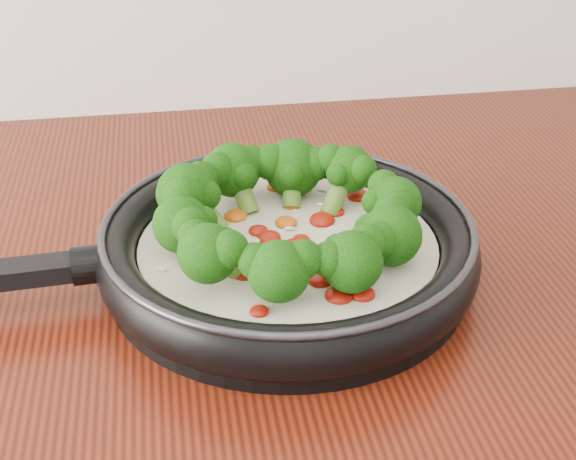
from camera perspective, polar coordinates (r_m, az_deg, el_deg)
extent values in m
cylinder|color=black|center=(0.75, 0.00, -2.86)|extent=(0.36, 0.36, 0.01)
torus|color=black|center=(0.74, 0.00, -1.17)|extent=(0.38, 0.38, 0.04)
torus|color=#2D2D33|center=(0.73, 0.00, 0.44)|extent=(0.37, 0.37, 0.01)
cylinder|color=black|center=(0.72, -13.97, -2.42)|extent=(0.03, 0.04, 0.03)
cylinder|color=beige|center=(0.74, 0.00, -1.67)|extent=(0.30, 0.30, 0.02)
ellipsoid|color=#981307|center=(0.74, -1.35, -0.55)|extent=(0.03, 0.03, 0.01)
ellipsoid|color=#981307|center=(0.64, -2.09, -5.86)|extent=(0.02, 0.02, 0.01)
ellipsoid|color=#CE530D|center=(0.78, -3.79, 1.00)|extent=(0.03, 0.03, 0.01)
ellipsoid|color=#981307|center=(0.79, 3.45, 1.31)|extent=(0.02, 0.02, 0.01)
ellipsoid|color=#981307|center=(0.68, 2.32, -3.58)|extent=(0.03, 0.03, 0.01)
ellipsoid|color=#CE530D|center=(0.83, -0.86, 3.12)|extent=(0.03, 0.03, 0.01)
ellipsoid|color=#981307|center=(0.72, 1.01, -1.54)|extent=(0.02, 0.02, 0.01)
ellipsoid|color=#981307|center=(0.77, 2.44, 0.66)|extent=(0.03, 0.03, 0.01)
ellipsoid|color=#CE530D|center=(0.80, 0.26, 1.74)|extent=(0.02, 0.02, 0.01)
ellipsoid|color=#981307|center=(0.72, 3.10, -1.51)|extent=(0.03, 0.03, 0.01)
ellipsoid|color=#981307|center=(0.69, -3.16, -3.04)|extent=(0.03, 0.03, 0.01)
ellipsoid|color=#CE530D|center=(0.75, 9.04, -0.84)|extent=(0.02, 0.02, 0.01)
ellipsoid|color=#981307|center=(0.77, 2.47, 0.72)|extent=(0.03, 0.03, 0.01)
ellipsoid|color=#981307|center=(0.67, 5.38, -4.61)|extent=(0.02, 0.02, 0.01)
ellipsoid|color=#CE530D|center=(0.73, 2.74, -1.40)|extent=(0.02, 0.02, 0.01)
ellipsoid|color=#981307|center=(0.66, 3.70, -4.73)|extent=(0.03, 0.03, 0.01)
ellipsoid|color=#981307|center=(0.75, -2.15, -0.06)|extent=(0.02, 0.02, 0.01)
ellipsoid|color=#CE530D|center=(0.67, -0.53, -4.01)|extent=(0.03, 0.03, 0.01)
ellipsoid|color=#981307|center=(0.74, 1.03, -0.90)|extent=(0.02, 0.02, 0.01)
ellipsoid|color=#981307|center=(0.74, 0.95, -0.71)|extent=(0.02, 0.02, 0.01)
ellipsoid|color=#CE530D|center=(0.77, -0.14, 0.51)|extent=(0.03, 0.03, 0.01)
ellipsoid|color=#981307|center=(0.82, 5.06, 2.45)|extent=(0.03, 0.03, 0.01)
ellipsoid|color=#981307|center=(0.73, 0.48, -1.17)|extent=(0.03, 0.03, 0.01)
ellipsoid|color=#CE530D|center=(0.80, 3.04, 1.74)|extent=(0.02, 0.02, 0.01)
ellipsoid|color=white|center=(0.70, -9.10, -2.79)|extent=(0.01, 0.01, 0.00)
ellipsoid|color=white|center=(0.76, 3.19, 0.15)|extent=(0.01, 0.01, 0.00)
ellipsoid|color=white|center=(0.74, -2.25, -0.86)|extent=(0.01, 0.01, 0.00)
ellipsoid|color=white|center=(0.78, 0.53, 0.99)|extent=(0.01, 0.01, 0.00)
ellipsoid|color=white|center=(0.80, 2.44, 1.85)|extent=(0.01, 0.01, 0.00)
ellipsoid|color=white|center=(0.79, 0.44, 1.40)|extent=(0.01, 0.01, 0.00)
ellipsoid|color=white|center=(0.76, -0.30, -0.08)|extent=(0.01, 0.01, 0.00)
ellipsoid|color=white|center=(0.67, 3.61, -4.37)|extent=(0.01, 0.01, 0.00)
ellipsoid|color=white|center=(0.71, 2.66, -2.03)|extent=(0.01, 0.01, 0.00)
ellipsoid|color=white|center=(0.71, 3.42, -2.47)|extent=(0.01, 0.01, 0.00)
ellipsoid|color=white|center=(0.72, 0.91, -1.53)|extent=(0.01, 0.01, 0.00)
ellipsoid|color=white|center=(0.74, -0.97, -0.53)|extent=(0.01, 0.01, 0.00)
ellipsoid|color=white|center=(0.83, 2.51, 2.80)|extent=(0.01, 0.01, 0.00)
ellipsoid|color=white|center=(0.70, 1.70, -2.60)|extent=(0.01, 0.01, 0.00)
ellipsoid|color=white|center=(0.70, -4.34, -2.93)|extent=(0.01, 0.01, 0.00)
ellipsoid|color=white|center=(0.76, 0.11, 0.10)|extent=(0.01, 0.01, 0.00)
ellipsoid|color=white|center=(0.68, 4.68, -3.82)|extent=(0.01, 0.01, 0.00)
ellipsoid|color=white|center=(0.77, -5.07, 0.41)|extent=(0.01, 0.01, 0.00)
ellipsoid|color=white|center=(0.71, -1.25, -2.08)|extent=(0.01, 0.01, 0.00)
ellipsoid|color=white|center=(0.83, -0.27, 3.15)|extent=(0.01, 0.01, 0.00)
cylinder|color=olive|center=(0.74, 6.07, 0.56)|extent=(0.04, 0.02, 0.04)
sphere|color=black|center=(0.74, 7.71, 1.96)|extent=(0.05, 0.05, 0.05)
sphere|color=black|center=(0.75, 6.91, 3.17)|extent=(0.03, 0.03, 0.03)
sphere|color=black|center=(0.72, 7.80, 1.71)|extent=(0.03, 0.03, 0.03)
sphere|color=black|center=(0.73, 6.26, 2.01)|extent=(0.03, 0.03, 0.02)
cylinder|color=olive|center=(0.79, 3.50, 2.52)|extent=(0.04, 0.04, 0.04)
sphere|color=black|center=(0.80, 4.42, 4.39)|extent=(0.05, 0.05, 0.05)
sphere|color=black|center=(0.80, 3.09, 5.13)|extent=(0.03, 0.03, 0.03)
sphere|color=black|center=(0.78, 5.38, 4.36)|extent=(0.03, 0.03, 0.03)
sphere|color=black|center=(0.78, 3.65, 4.04)|extent=(0.03, 0.03, 0.02)
cylinder|color=olive|center=(0.80, 0.30, 2.80)|extent=(0.03, 0.04, 0.04)
sphere|color=black|center=(0.81, 0.37, 4.52)|extent=(0.06, 0.06, 0.06)
sphere|color=black|center=(0.80, -1.26, 4.92)|extent=(0.04, 0.04, 0.04)
sphere|color=black|center=(0.80, 1.96, 4.77)|extent=(0.04, 0.04, 0.03)
sphere|color=black|center=(0.79, 0.30, 4.05)|extent=(0.03, 0.03, 0.03)
cylinder|color=olive|center=(0.79, -3.18, 2.52)|extent=(0.03, 0.04, 0.04)
sphere|color=black|center=(0.80, -3.99, 4.32)|extent=(0.06, 0.06, 0.06)
sphere|color=black|center=(0.78, -5.10, 4.35)|extent=(0.04, 0.04, 0.03)
sphere|color=black|center=(0.80, -2.56, 4.99)|extent=(0.03, 0.03, 0.03)
sphere|color=black|center=(0.78, -3.28, 3.95)|extent=(0.03, 0.03, 0.03)
cylinder|color=olive|center=(0.76, -5.74, 1.08)|extent=(0.04, 0.03, 0.04)
sphere|color=black|center=(0.76, -7.27, 2.60)|extent=(0.06, 0.06, 0.06)
sphere|color=black|center=(0.73, -7.58, 2.37)|extent=(0.04, 0.04, 0.04)
sphere|color=black|center=(0.77, -6.32, 3.70)|extent=(0.04, 0.04, 0.03)
sphere|color=black|center=(0.75, -5.92, 2.53)|extent=(0.03, 0.03, 0.03)
cylinder|color=olive|center=(0.72, -6.07, -0.62)|extent=(0.04, 0.02, 0.04)
sphere|color=black|center=(0.71, -7.66, 0.40)|extent=(0.06, 0.06, 0.05)
sphere|color=black|center=(0.69, -7.06, 0.29)|extent=(0.03, 0.03, 0.03)
sphere|color=black|center=(0.73, -7.47, 1.63)|extent=(0.03, 0.03, 0.03)
sphere|color=black|center=(0.71, -6.11, 0.70)|extent=(0.03, 0.03, 0.03)
cylinder|color=olive|center=(0.68, -4.39, -2.40)|extent=(0.04, 0.04, 0.04)
sphere|color=black|center=(0.66, -5.78, -1.69)|extent=(0.05, 0.05, 0.05)
sphere|color=black|center=(0.64, -4.21, -1.38)|extent=(0.03, 0.03, 0.03)
sphere|color=black|center=(0.67, -6.70, -0.50)|extent=(0.03, 0.03, 0.03)
sphere|color=black|center=(0.67, -4.60, -0.86)|extent=(0.03, 0.03, 0.03)
cylinder|color=olive|center=(0.66, -0.51, -3.35)|extent=(0.03, 0.04, 0.04)
sphere|color=black|center=(0.64, -0.66, -2.99)|extent=(0.05, 0.05, 0.05)
sphere|color=black|center=(0.64, 1.12, -2.09)|extent=(0.03, 0.03, 0.03)
sphere|color=black|center=(0.64, -2.37, -2.22)|extent=(0.03, 0.03, 0.03)
sphere|color=black|center=(0.65, -0.52, -1.90)|extent=(0.03, 0.03, 0.03)
cylinder|color=olive|center=(0.68, 3.55, -2.80)|extent=(0.03, 0.04, 0.04)
sphere|color=black|center=(0.65, 4.60, -2.29)|extent=(0.06, 0.06, 0.05)
sphere|color=black|center=(0.66, 5.66, -0.91)|extent=(0.03, 0.03, 0.03)
sphere|color=black|center=(0.64, 2.98, -2.12)|extent=(0.03, 0.03, 0.03)
sphere|color=black|center=(0.66, 3.61, -1.37)|extent=(0.03, 0.03, 0.03)
cylinder|color=olive|center=(0.71, 5.81, -1.28)|extent=(0.04, 0.03, 0.04)
sphere|color=black|center=(0.69, 7.40, -0.39)|extent=(0.06, 0.06, 0.05)
sphere|color=black|center=(0.71, 7.43, 1.09)|extent=(0.04, 0.04, 0.03)
sphere|color=black|center=(0.68, 6.57, -0.64)|extent=(0.03, 0.03, 0.03)
sphere|color=black|center=(0.70, 5.88, 0.09)|extent=(0.03, 0.03, 0.03)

